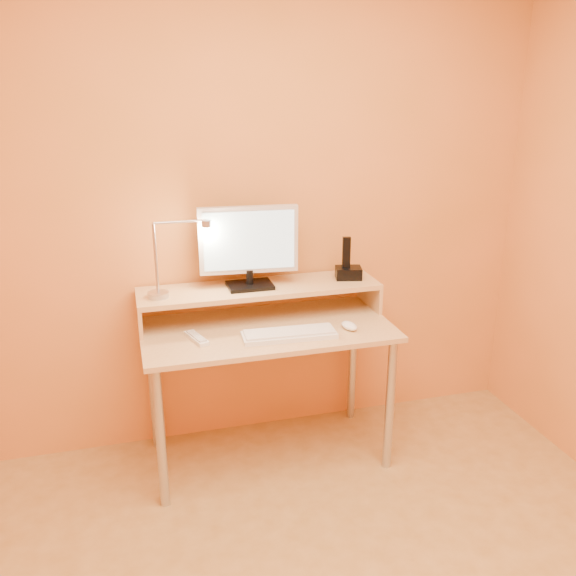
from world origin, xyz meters
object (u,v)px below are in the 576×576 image
object	(u,v)px
monitor_panel	(248,240)
phone_dock	(348,273)
lamp_base	(158,295)
remote_control	(197,338)
keyboard	(289,335)
mouse	(349,326)

from	to	relation	value
monitor_panel	phone_dock	size ratio (longest dim) A/B	3.71
lamp_base	remote_control	size ratio (longest dim) A/B	0.57
keyboard	mouse	size ratio (longest dim) A/B	4.20
lamp_base	keyboard	world-z (taller)	lamp_base
remote_control	keyboard	bearing A→B (deg)	-28.62
lamp_base	mouse	size ratio (longest dim) A/B	0.96
mouse	lamp_base	bearing A→B (deg)	151.94
lamp_base	keyboard	xyz separation A→B (m)	(0.57, -0.26, -0.16)
keyboard	remote_control	bearing A→B (deg)	172.12
phone_dock	remote_control	size ratio (longest dim) A/B	0.74
phone_dock	mouse	world-z (taller)	phone_dock
monitor_panel	mouse	world-z (taller)	monitor_panel
monitor_panel	keyboard	xyz separation A→B (m)	(0.12, -0.30, -0.39)
lamp_base	remote_control	xyz separation A→B (m)	(0.15, -0.18, -0.16)
lamp_base	remote_control	bearing A→B (deg)	-51.11
remote_control	phone_dock	bearing A→B (deg)	-3.00
keyboard	mouse	xyz separation A→B (m)	(0.30, 0.02, 0.01)
phone_dock	mouse	distance (m)	0.34
mouse	keyboard	bearing A→B (deg)	170.84
mouse	remote_control	xyz separation A→B (m)	(-0.72, 0.07, -0.01)
lamp_base	phone_dock	xyz separation A→B (m)	(0.97, 0.03, 0.02)
lamp_base	phone_dock	size ratio (longest dim) A/B	0.77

